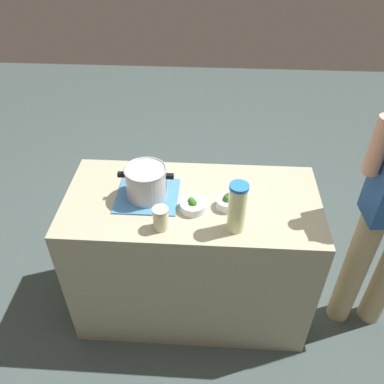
# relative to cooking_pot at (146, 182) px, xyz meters

# --- Properties ---
(ground_plane) EXTENTS (8.00, 8.00, 0.00)m
(ground_plane) POSITION_rel_cooking_pot_xyz_m (0.24, -0.01, -1.01)
(ground_plane) COLOR #3F4D4C
(counter_slab) EXTENTS (1.39, 0.67, 0.91)m
(counter_slab) POSITION_rel_cooking_pot_xyz_m (0.24, -0.01, -0.55)
(counter_slab) COLOR #A09D82
(counter_slab) RESTS_ON ground_plane
(dish_cloth) EXTENTS (0.33, 0.31, 0.01)m
(dish_cloth) POSITION_rel_cooking_pot_xyz_m (0.00, 0.00, -0.10)
(dish_cloth) COLOR teal
(dish_cloth) RESTS_ON counter_slab
(cooking_pot) EXTENTS (0.29, 0.23, 0.18)m
(cooking_pot) POSITION_rel_cooking_pot_xyz_m (0.00, 0.00, 0.00)
(cooking_pot) COLOR #B7B7BC
(cooking_pot) RESTS_ON dish_cloth
(lemonade_pitcher) EXTENTS (0.09, 0.09, 0.27)m
(lemonade_pitcher) POSITION_rel_cooking_pot_xyz_m (0.47, -0.22, 0.04)
(lemonade_pitcher) COLOR #EEF1A5
(lemonade_pitcher) RESTS_ON counter_slab
(mason_jar) EXTENTS (0.08, 0.08, 0.12)m
(mason_jar) POSITION_rel_cooking_pot_xyz_m (0.10, -0.23, -0.04)
(mason_jar) COLOR beige
(mason_jar) RESTS_ON counter_slab
(broccoli_bowl_front) EXTENTS (0.14, 0.14, 0.07)m
(broccoli_bowl_front) POSITION_rel_cooking_pot_xyz_m (0.25, -0.09, -0.07)
(broccoli_bowl_front) COLOR silver
(broccoli_bowl_front) RESTS_ON counter_slab
(broccoli_bowl_center) EXTENTS (0.12, 0.12, 0.09)m
(broccoli_bowl_center) POSITION_rel_cooking_pot_xyz_m (0.43, -0.06, -0.06)
(broccoli_bowl_center) COLOR silver
(broccoli_bowl_center) RESTS_ON counter_slab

